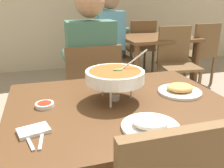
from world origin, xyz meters
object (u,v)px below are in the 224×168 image
rice_plate (150,124)px  chair_bg_right (141,45)px  chair_bg_corner (176,59)px  chair_bg_window (200,50)px  dining_table_main (120,122)px  chair_bg_left (111,46)px  curry_bowl (115,76)px  dining_table_far (157,45)px  patron_bg_left (107,31)px  patron_bg_middle (110,36)px  chair_bg_middle (114,53)px  diner_main (90,62)px  chair_diner_main (92,91)px  appetizer_plate (180,90)px  sauce_dish (45,105)px

rice_plate → chair_bg_right: 3.09m
chair_bg_corner → chair_bg_window: bearing=30.7°
dining_table_main → chair_bg_left: chair_bg_left is taller
curry_bowl → dining_table_far: (1.23, 1.98, -0.26)m
patron_bg_left → patron_bg_middle: (-0.10, -0.51, 0.00)m
chair_bg_left → chair_bg_middle: (-0.11, -0.52, 0.00)m
dining_table_main → chair_bg_corner: bearing=51.0°
curry_bowl → rice_plate: size_ratio=1.39×
dining_table_main → chair_bg_corner: chair_bg_corner is taller
chair_bg_corner → dining_table_far: bearing=94.1°
diner_main → chair_bg_right: 2.19m
rice_plate → chair_bg_corner: 2.20m
chair_bg_left → patron_bg_left: bearing=175.9°
chair_bg_left → chair_diner_main: bearing=-110.9°
appetizer_plate → dining_table_far: appetizer_plate is taller
curry_bowl → chair_bg_corner: bearing=49.8°
patron_bg_middle → sauce_dish: bearing=-114.2°
chair_diner_main → rice_plate: size_ratio=3.75×
curry_bowl → dining_table_far: size_ratio=0.33×
chair_diner_main → patron_bg_middle: (0.54, 1.36, 0.24)m
chair_diner_main → patron_bg_middle: bearing=68.3°
appetizer_plate → chair_bg_left: 2.59m
rice_plate → dining_table_far: bearing=62.9°
chair_bg_left → patron_bg_middle: 0.58m
chair_bg_middle → patron_bg_middle: patron_bg_middle is taller
chair_diner_main → diner_main: (0.00, 0.03, 0.24)m
sauce_dish → appetizer_plate: bearing=-1.8°
chair_diner_main → patron_bg_left: patron_bg_left is taller
dining_table_main → patron_bg_middle: patron_bg_middle is taller
diner_main → patron_bg_left: 1.94m
sauce_dish → patron_bg_left: (1.01, 2.54, 0.01)m
diner_main → sauce_dish: diner_main is taller
chair_bg_left → chair_bg_window: bearing=-31.0°
sauce_dish → chair_bg_left: 2.76m
dining_table_main → curry_bowl: 0.24m
sauce_dish → dining_table_far: 2.53m
chair_diner_main → patron_bg_middle: 1.48m
sauce_dish → chair_bg_middle: 2.25m
dining_table_main → chair_bg_left: size_ratio=1.25×
chair_bg_right → chair_bg_corner: 1.03m
diner_main → rice_plate: size_ratio=5.46×
curry_bowl → chair_bg_window: curry_bowl is taller
patron_bg_left → patron_bg_middle: size_ratio=1.00×
chair_bg_right → chair_bg_window: 0.94m
chair_bg_left → chair_bg_corner: 1.18m
chair_diner_main → chair_bg_window: (1.85, 1.17, 0.00)m
chair_bg_window → patron_bg_middle: 1.35m
curry_bowl → diner_main: bearing=88.7°
dining_table_main → chair_bg_window: chair_bg_window is taller
diner_main → appetizer_plate: diner_main is taller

